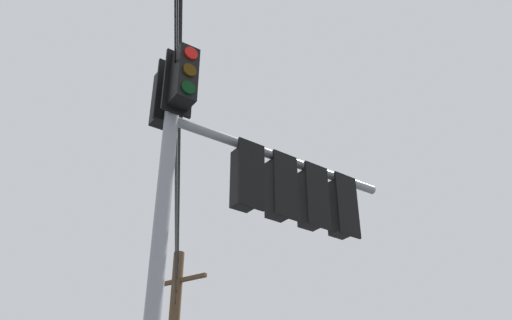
{
  "coord_description": "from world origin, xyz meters",
  "views": [
    {
      "loc": [
        -3.32,
        4.92,
        1.91
      ],
      "look_at": [
        -0.76,
        -1.53,
        5.97
      ],
      "focal_mm": 38.34,
      "sensor_mm": 36.0,
      "label": 1
    }
  ],
  "objects": [
    {
      "name": "signal_mast_assembly",
      "position": [
        -0.56,
        -1.23,
        5.27
      ],
      "size": [
        2.66,
        3.54,
        7.23
      ],
      "color": "gray",
      "rests_on": "ground"
    }
  ]
}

